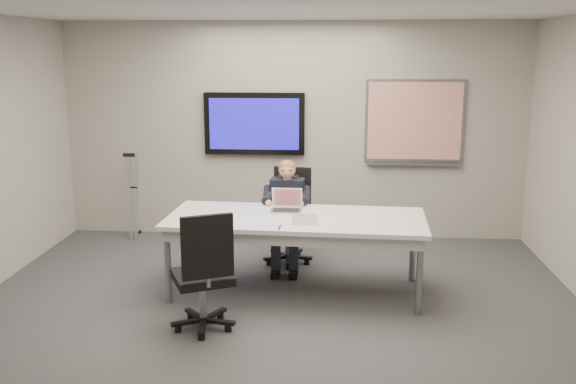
# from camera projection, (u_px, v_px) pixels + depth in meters

# --- Properties ---
(floor) EXTENTS (6.00, 6.00, 0.02)m
(floor) POSITION_uv_depth(u_px,v_px,m) (271.00, 330.00, 5.71)
(floor) COLOR #38383B
(floor) RESTS_ON ground
(ceiling) EXTENTS (6.00, 6.00, 0.02)m
(ceiling) POSITION_uv_depth(u_px,v_px,m) (269.00, 4.00, 5.10)
(ceiling) COLOR silver
(ceiling) RESTS_ON wall_back
(wall_back) EXTENTS (6.00, 0.02, 2.80)m
(wall_back) POSITION_uv_depth(u_px,v_px,m) (293.00, 131.00, 8.32)
(wall_back) COLOR #A29D92
(wall_back) RESTS_ON ground
(wall_front) EXTENTS (6.00, 0.02, 2.80)m
(wall_front) POSITION_uv_depth(u_px,v_px,m) (193.00, 328.00, 2.49)
(wall_front) COLOR #A29D92
(wall_front) RESTS_ON ground
(conference_table) EXTENTS (2.64, 1.21, 0.80)m
(conference_table) POSITION_uv_depth(u_px,v_px,m) (296.00, 225.00, 6.48)
(conference_table) COLOR silver
(conference_table) RESTS_ON ground
(tv_display) EXTENTS (1.30, 0.09, 0.80)m
(tv_display) POSITION_uv_depth(u_px,v_px,m) (254.00, 124.00, 8.28)
(tv_display) COLOR black
(tv_display) RESTS_ON wall_back
(whiteboard) EXTENTS (1.25, 0.08, 1.10)m
(whiteboard) POSITION_uv_depth(u_px,v_px,m) (414.00, 122.00, 8.16)
(whiteboard) COLOR gray
(whiteboard) RESTS_ON wall_back
(office_chair_far) EXTENTS (0.61, 0.61, 1.10)m
(office_chair_far) POSITION_uv_depth(u_px,v_px,m) (289.00, 233.00, 7.47)
(office_chair_far) COLOR black
(office_chair_far) RESTS_ON ground
(office_chair_near) EXTENTS (0.70, 0.70, 1.11)m
(office_chair_near) POSITION_uv_depth(u_px,v_px,m) (204.00, 294.00, 5.64)
(office_chair_near) COLOR black
(office_chair_near) RESTS_ON ground
(seated_person) EXTENTS (0.39, 0.67, 1.23)m
(seated_person) POSITION_uv_depth(u_px,v_px,m) (286.00, 227.00, 7.21)
(seated_person) COLOR #202736
(seated_person) RESTS_ON office_chair_far
(crutch) EXTENTS (0.21, 0.65, 1.23)m
(crutch) POSITION_uv_depth(u_px,v_px,m) (135.00, 193.00, 8.43)
(crutch) COLOR #9EA0A5
(crutch) RESTS_ON ground
(laptop) EXTENTS (0.32, 0.30, 0.23)m
(laptop) POSITION_uv_depth(u_px,v_px,m) (287.00, 205.00, 6.69)
(laptop) COLOR silver
(laptop) RESTS_ON conference_table
(name_tent) EXTENTS (0.25, 0.10, 0.10)m
(name_tent) POSITION_uv_depth(u_px,v_px,m) (305.00, 219.00, 6.18)
(name_tent) COLOR white
(name_tent) RESTS_ON conference_table
(pen) EXTENTS (0.02, 0.15, 0.01)m
(pen) POSITION_uv_depth(u_px,v_px,m) (280.00, 227.00, 6.06)
(pen) COLOR black
(pen) RESTS_ON conference_table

